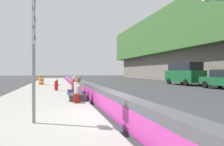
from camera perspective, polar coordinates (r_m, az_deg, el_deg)
ground_plane at (r=6.63m, az=1.29°, el=-12.91°), size 160.00×160.00×0.00m
sidewalk_strip at (r=6.41m, az=-22.70°, el=-12.75°), size 80.00×4.40×0.14m
jersey_barrier at (r=6.54m, az=1.26°, el=-9.29°), size 76.00×0.45×0.85m
route_sign_post at (r=5.91m, az=-21.06°, el=7.26°), size 0.44×0.09×3.60m
fire_hydrant at (r=15.57m, az=-15.35°, el=-3.08°), size 0.26×0.46×0.88m
seated_person_foreground at (r=9.85m, az=-9.43°, el=-5.65°), size 0.78×0.88×1.12m
seated_person_middle at (r=11.13m, az=-9.65°, el=-5.06°), size 0.83×0.91×1.06m
seated_person_rear at (r=12.48m, az=-10.42°, el=-4.38°), size 0.73×0.85×1.12m
backpack at (r=9.26m, az=-9.91°, el=-7.01°), size 0.32×0.28×0.40m
construction_barrel at (r=23.10m, az=-19.21°, el=-1.90°), size 0.54×0.54×0.95m
parked_car_fourth at (r=24.82m, az=19.57°, el=-0.04°), size 5.14×2.17×2.56m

